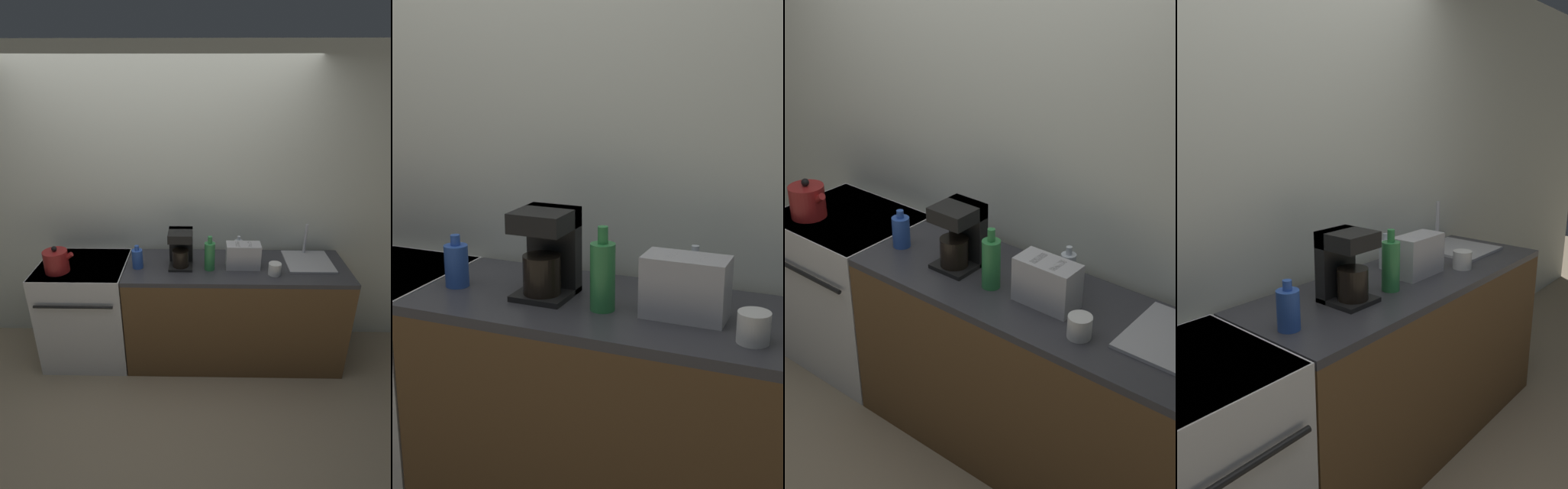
# 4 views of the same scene
# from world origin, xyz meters

# --- Properties ---
(ground_plane) EXTENTS (12.00, 12.00, 0.00)m
(ground_plane) POSITION_xyz_m (0.00, 0.00, 0.00)
(ground_plane) COLOR tan
(wall_back) EXTENTS (8.00, 0.05, 2.60)m
(wall_back) POSITION_xyz_m (0.00, 0.67, 1.30)
(wall_back) COLOR silver
(wall_back) RESTS_ON ground_plane
(stove) EXTENTS (0.73, 0.65, 0.92)m
(stove) POSITION_xyz_m (-0.64, 0.31, 0.47)
(stove) COLOR silver
(stove) RESTS_ON ground_plane
(counter_block) EXTENTS (1.82, 0.61, 0.92)m
(counter_block) POSITION_xyz_m (0.65, 0.31, 0.46)
(counter_block) COLOR brown
(counter_block) RESTS_ON ground_plane
(kettle) EXTENTS (0.24, 0.19, 0.22)m
(kettle) POSITION_xyz_m (-0.80, 0.19, 1.01)
(kettle) COLOR maroon
(kettle) RESTS_ON stove
(toaster) EXTENTS (0.27, 0.14, 0.21)m
(toaster) POSITION_xyz_m (0.69, 0.28, 1.02)
(toaster) COLOR #BCBCC1
(toaster) RESTS_ON counter_block
(coffee_maker) EXTENTS (0.19, 0.21, 0.31)m
(coffee_maker) POSITION_xyz_m (0.19, 0.31, 1.08)
(coffee_maker) COLOR black
(coffee_maker) RESTS_ON counter_block
(bottle_blue) EXTENTS (0.09, 0.09, 0.19)m
(bottle_blue) POSITION_xyz_m (-0.16, 0.26, 1.00)
(bottle_blue) COLOR #2D56B7
(bottle_blue) RESTS_ON counter_block
(bottle_clear) EXTENTS (0.07, 0.07, 0.19)m
(bottle_clear) POSITION_xyz_m (0.67, 0.48, 1.00)
(bottle_clear) COLOR silver
(bottle_clear) RESTS_ON counter_block
(bottle_green) EXTENTS (0.08, 0.08, 0.29)m
(bottle_green) POSITION_xyz_m (0.42, 0.24, 1.04)
(bottle_green) COLOR #338C47
(bottle_green) RESTS_ON counter_block
(cup_white) EXTENTS (0.10, 0.10, 0.10)m
(cup_white) POSITION_xyz_m (0.94, 0.16, 0.97)
(cup_white) COLOR white
(cup_white) RESTS_ON counter_block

